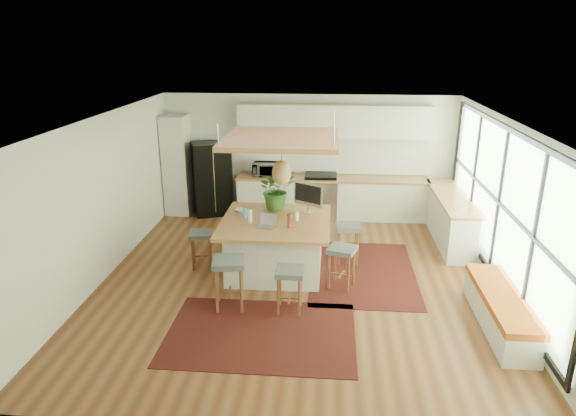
# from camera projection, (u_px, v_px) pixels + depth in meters

# --- Properties ---
(floor) EXTENTS (7.00, 7.00, 0.00)m
(floor) POSITION_uv_depth(u_px,v_px,m) (297.00, 279.00, 8.57)
(floor) COLOR #5A2F19
(floor) RESTS_ON ground
(ceiling) EXTENTS (7.00, 7.00, 0.00)m
(ceiling) POSITION_uv_depth(u_px,v_px,m) (298.00, 120.00, 7.69)
(ceiling) COLOR white
(ceiling) RESTS_ON ground
(wall_back) EXTENTS (6.50, 0.00, 6.50)m
(wall_back) POSITION_uv_depth(u_px,v_px,m) (308.00, 155.00, 11.43)
(wall_back) COLOR silver
(wall_back) RESTS_ON ground
(wall_front) EXTENTS (6.50, 0.00, 6.50)m
(wall_front) POSITION_uv_depth(u_px,v_px,m) (273.00, 319.00, 4.83)
(wall_front) COLOR silver
(wall_front) RESTS_ON ground
(wall_left) EXTENTS (0.00, 7.00, 7.00)m
(wall_left) POSITION_uv_depth(u_px,v_px,m) (103.00, 198.00, 8.39)
(wall_left) COLOR silver
(wall_left) RESTS_ON ground
(wall_right) EXTENTS (0.00, 7.00, 7.00)m
(wall_right) POSITION_uv_depth(u_px,v_px,m) (506.00, 209.00, 7.86)
(wall_right) COLOR silver
(wall_right) RESTS_ON ground
(window_wall) EXTENTS (0.10, 6.20, 2.60)m
(window_wall) POSITION_uv_depth(u_px,v_px,m) (504.00, 206.00, 7.85)
(window_wall) COLOR black
(window_wall) RESTS_ON wall_right
(pantry) EXTENTS (0.55, 0.60, 2.25)m
(pantry) POSITION_uv_depth(u_px,v_px,m) (177.00, 165.00, 11.44)
(pantry) COLOR silver
(pantry) RESTS_ON floor
(back_counter_base) EXTENTS (4.20, 0.60, 0.88)m
(back_counter_base) POSITION_uv_depth(u_px,v_px,m) (331.00, 198.00, 11.38)
(back_counter_base) COLOR silver
(back_counter_base) RESTS_ON floor
(back_counter_top) EXTENTS (4.24, 0.64, 0.05)m
(back_counter_top) POSITION_uv_depth(u_px,v_px,m) (332.00, 178.00, 11.23)
(back_counter_top) COLOR #9F6538
(back_counter_top) RESTS_ON back_counter_base
(backsplash) EXTENTS (4.20, 0.02, 0.80)m
(backsplash) POSITION_uv_depth(u_px,v_px,m) (333.00, 156.00, 11.36)
(backsplash) COLOR white
(backsplash) RESTS_ON wall_back
(upper_cabinets) EXTENTS (4.20, 0.34, 0.70)m
(upper_cabinets) POSITION_uv_depth(u_px,v_px,m) (334.00, 121.00, 10.95)
(upper_cabinets) COLOR silver
(upper_cabinets) RESTS_ON wall_back
(range) EXTENTS (0.76, 0.62, 1.00)m
(range) POSITION_uv_depth(u_px,v_px,m) (320.00, 195.00, 11.38)
(range) COLOR #A5A5AA
(range) RESTS_ON floor
(right_counter_base) EXTENTS (0.60, 2.50, 0.88)m
(right_counter_base) POSITION_uv_depth(u_px,v_px,m) (451.00, 219.00, 10.07)
(right_counter_base) COLOR silver
(right_counter_base) RESTS_ON floor
(right_counter_top) EXTENTS (0.64, 2.54, 0.05)m
(right_counter_top) POSITION_uv_depth(u_px,v_px,m) (453.00, 197.00, 9.92)
(right_counter_top) COLOR #9F6538
(right_counter_top) RESTS_ON right_counter_base
(window_bench) EXTENTS (0.52, 2.00, 0.50)m
(window_bench) POSITION_uv_depth(u_px,v_px,m) (500.00, 310.00, 7.11)
(window_bench) COLOR silver
(window_bench) RESTS_ON floor
(ceiling_panel) EXTENTS (1.86, 1.86, 0.80)m
(ceiling_panel) POSITION_uv_depth(u_px,v_px,m) (281.00, 155.00, 8.30)
(ceiling_panel) COLOR #9F6538
(ceiling_panel) RESTS_ON ceiling
(rug_near) EXTENTS (2.60, 1.80, 0.01)m
(rug_near) POSITION_uv_depth(u_px,v_px,m) (261.00, 333.00, 7.01)
(rug_near) COLOR black
(rug_near) RESTS_ON floor
(rug_right) EXTENTS (1.80, 2.60, 0.01)m
(rug_right) POSITION_uv_depth(u_px,v_px,m) (362.00, 272.00, 8.81)
(rug_right) COLOR black
(rug_right) RESTS_ON floor
(fridge) EXTENTS (1.00, 0.90, 1.66)m
(fridge) POSITION_uv_depth(u_px,v_px,m) (212.00, 174.00, 11.45)
(fridge) COLOR black
(fridge) RESTS_ON floor
(island) EXTENTS (1.85, 1.85, 0.93)m
(island) POSITION_uv_depth(u_px,v_px,m) (276.00, 245.00, 8.76)
(island) COLOR #9F6538
(island) RESTS_ON floor
(stool_near_left) EXTENTS (0.54, 0.54, 0.79)m
(stool_near_left) POSITION_uv_depth(u_px,v_px,m) (229.00, 286.00, 7.58)
(stool_near_left) COLOR #4A4E52
(stool_near_left) RESTS_ON floor
(stool_near_right) EXTENTS (0.41, 0.41, 0.69)m
(stool_near_right) POSITION_uv_depth(u_px,v_px,m) (290.00, 290.00, 7.47)
(stool_near_right) COLOR #4A4E52
(stool_near_right) RESTS_ON floor
(stool_right_front) EXTENTS (0.53, 0.53, 0.71)m
(stool_right_front) POSITION_uv_depth(u_px,v_px,m) (342.00, 267.00, 8.20)
(stool_right_front) COLOR #4A4E52
(stool_right_front) RESTS_ON floor
(stool_right_back) EXTENTS (0.44, 0.44, 0.72)m
(stool_right_back) POSITION_uv_depth(u_px,v_px,m) (348.00, 243.00, 9.13)
(stool_right_back) COLOR #4A4E52
(stool_right_back) RESTS_ON floor
(stool_left_side) EXTENTS (0.46, 0.46, 0.66)m
(stool_left_side) POSITION_uv_depth(u_px,v_px,m) (202.00, 248.00, 8.92)
(stool_left_side) COLOR #4A4E52
(stool_left_side) RESTS_ON floor
(laptop) EXTENTS (0.36, 0.37, 0.22)m
(laptop) POSITION_uv_depth(u_px,v_px,m) (266.00, 220.00, 8.27)
(laptop) COLOR #A5A5AA
(laptop) RESTS_ON island
(monitor) EXTENTS (0.61, 0.48, 0.55)m
(monitor) POSITION_uv_depth(u_px,v_px,m) (308.00, 199.00, 8.89)
(monitor) COLOR #A5A5AA
(monitor) RESTS_ON island
(microwave) EXTENTS (0.56, 0.33, 0.37)m
(microwave) POSITION_uv_depth(u_px,v_px,m) (265.00, 168.00, 11.28)
(microwave) COLOR #A5A5AA
(microwave) RESTS_ON back_counter_top
(island_plant) EXTENTS (0.97, 0.98, 0.57)m
(island_plant) POSITION_uv_depth(u_px,v_px,m) (276.00, 194.00, 9.09)
(island_plant) COLOR #1E4C19
(island_plant) RESTS_ON island
(island_bowl) EXTENTS (0.23, 0.23, 0.05)m
(island_bowl) POSITION_uv_depth(u_px,v_px,m) (240.00, 210.00, 9.03)
(island_bowl) COLOR silver
(island_bowl) RESTS_ON island
(island_bottle_0) EXTENTS (0.07, 0.07, 0.19)m
(island_bottle_0) POSITION_uv_depth(u_px,v_px,m) (245.00, 212.00, 8.72)
(island_bottle_0) COLOR #37B8DD
(island_bottle_0) RESTS_ON island
(island_bottle_1) EXTENTS (0.07, 0.07, 0.19)m
(island_bottle_1) POSITION_uv_depth(u_px,v_px,m) (251.00, 217.00, 8.47)
(island_bottle_1) COLOR white
(island_bottle_1) RESTS_ON island
(island_bottle_2) EXTENTS (0.07, 0.07, 0.19)m
(island_bottle_2) POSITION_uv_depth(u_px,v_px,m) (289.00, 222.00, 8.28)
(island_bottle_2) COLOR maroon
(island_bottle_2) RESTS_ON island
(island_bottle_3) EXTENTS (0.07, 0.07, 0.19)m
(island_bottle_3) POSITION_uv_depth(u_px,v_px,m) (296.00, 215.00, 8.60)
(island_bottle_3) COLOR silver
(island_bottle_3) RESTS_ON island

